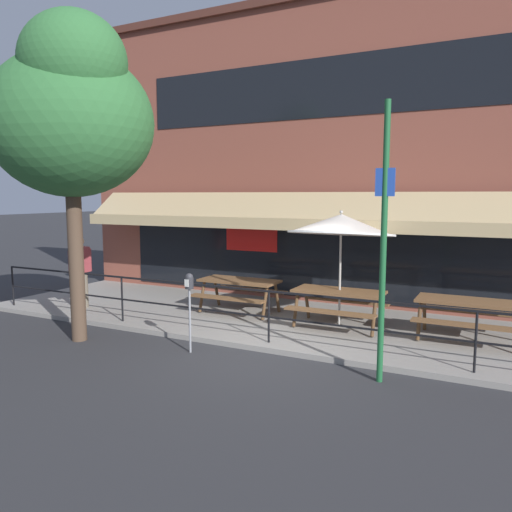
{
  "coord_description": "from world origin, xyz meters",
  "views": [
    {
      "loc": [
        3.78,
        -7.7,
        2.78
      ],
      "look_at": [
        -0.92,
        1.6,
        1.5
      ],
      "focal_mm": 35.0,
      "sensor_mm": 36.0,
      "label": 1
    }
  ],
  "objects_px": {
    "picnic_table_right": "(468,309)",
    "pedestrian_walking": "(80,268)",
    "picnic_table_left": "(239,287)",
    "street_sign_pole": "(384,241)",
    "patio_umbrella_centre": "(341,225)",
    "parking_meter_near": "(189,289)",
    "picnic_table_centre": "(339,298)",
    "street_tree_curbside": "(71,114)"
  },
  "relations": [
    {
      "from": "picnic_table_left",
      "to": "street_sign_pole",
      "type": "height_order",
      "value": "street_sign_pole"
    },
    {
      "from": "pedestrian_walking",
      "to": "parking_meter_near",
      "type": "distance_m",
      "value": 4.3
    },
    {
      "from": "picnic_table_right",
      "to": "street_sign_pole",
      "type": "relative_size",
      "value": 0.44
    },
    {
      "from": "picnic_table_left",
      "to": "picnic_table_right",
      "type": "distance_m",
      "value": 4.81
    },
    {
      "from": "patio_umbrella_centre",
      "to": "parking_meter_near",
      "type": "height_order",
      "value": "patio_umbrella_centre"
    },
    {
      "from": "picnic_table_centre",
      "to": "street_tree_curbside",
      "type": "height_order",
      "value": "street_tree_curbside"
    },
    {
      "from": "picnic_table_left",
      "to": "parking_meter_near",
      "type": "height_order",
      "value": "parking_meter_near"
    },
    {
      "from": "street_sign_pole",
      "to": "picnic_table_right",
      "type": "bearing_deg",
      "value": 67.58
    },
    {
      "from": "picnic_table_centre",
      "to": "street_tree_curbside",
      "type": "bearing_deg",
      "value": -145.72
    },
    {
      "from": "picnic_table_left",
      "to": "street_tree_curbside",
      "type": "height_order",
      "value": "street_tree_curbside"
    },
    {
      "from": "pedestrian_walking",
      "to": "street_sign_pole",
      "type": "bearing_deg",
      "value": -9.91
    },
    {
      "from": "picnic_table_left",
      "to": "street_sign_pole",
      "type": "relative_size",
      "value": 0.44
    },
    {
      "from": "street_sign_pole",
      "to": "parking_meter_near",
      "type": "bearing_deg",
      "value": -177.94
    },
    {
      "from": "picnic_table_left",
      "to": "picnic_table_right",
      "type": "height_order",
      "value": "same"
    },
    {
      "from": "patio_umbrella_centre",
      "to": "street_tree_curbside",
      "type": "bearing_deg",
      "value": -145.13
    },
    {
      "from": "patio_umbrella_centre",
      "to": "street_sign_pole",
      "type": "distance_m",
      "value": 2.78
    },
    {
      "from": "picnic_table_centre",
      "to": "parking_meter_near",
      "type": "relative_size",
      "value": 1.27
    },
    {
      "from": "patio_umbrella_centre",
      "to": "pedestrian_walking",
      "type": "relative_size",
      "value": 1.4
    },
    {
      "from": "street_tree_curbside",
      "to": "picnic_table_centre",
      "type": "bearing_deg",
      "value": 34.28
    },
    {
      "from": "picnic_table_right",
      "to": "picnic_table_centre",
      "type": "bearing_deg",
      "value": -176.57
    },
    {
      "from": "picnic_table_left",
      "to": "picnic_table_centre",
      "type": "bearing_deg",
      "value": -5.07
    },
    {
      "from": "pedestrian_walking",
      "to": "parking_meter_near",
      "type": "xyz_separation_m",
      "value": [
        4.06,
        -1.41,
        0.09
      ]
    },
    {
      "from": "parking_meter_near",
      "to": "picnic_table_centre",
      "type": "bearing_deg",
      "value": 51.8
    },
    {
      "from": "picnic_table_left",
      "to": "picnic_table_centre",
      "type": "distance_m",
      "value": 2.42
    },
    {
      "from": "patio_umbrella_centre",
      "to": "picnic_table_left",
      "type": "bearing_deg",
      "value": 176.45
    },
    {
      "from": "picnic_table_centre",
      "to": "parking_meter_near",
      "type": "distance_m",
      "value": 3.16
    },
    {
      "from": "picnic_table_left",
      "to": "pedestrian_walking",
      "type": "height_order",
      "value": "pedestrian_walking"
    },
    {
      "from": "patio_umbrella_centre",
      "to": "parking_meter_near",
      "type": "relative_size",
      "value": 1.69
    },
    {
      "from": "picnic_table_left",
      "to": "pedestrian_walking",
      "type": "bearing_deg",
      "value": -160.58
    },
    {
      "from": "street_sign_pole",
      "to": "street_tree_curbside",
      "type": "distance_m",
      "value": 5.98
    },
    {
      "from": "picnic_table_right",
      "to": "pedestrian_walking",
      "type": "height_order",
      "value": "pedestrian_walking"
    },
    {
      "from": "picnic_table_left",
      "to": "picnic_table_right",
      "type": "xyz_separation_m",
      "value": [
        4.81,
        -0.07,
        0.0
      ]
    },
    {
      "from": "picnic_table_centre",
      "to": "picnic_table_right",
      "type": "distance_m",
      "value": 2.41
    },
    {
      "from": "picnic_table_left",
      "to": "patio_umbrella_centre",
      "type": "bearing_deg",
      "value": -3.55
    },
    {
      "from": "picnic_table_right",
      "to": "patio_umbrella_centre",
      "type": "xyz_separation_m",
      "value": [
        -2.41,
        -0.08,
        1.47
      ]
    },
    {
      "from": "picnic_table_right",
      "to": "pedestrian_walking",
      "type": "distance_m",
      "value": 8.5
    },
    {
      "from": "picnic_table_centre",
      "to": "picnic_table_right",
      "type": "relative_size",
      "value": 1.0
    },
    {
      "from": "picnic_table_centre",
      "to": "pedestrian_walking",
      "type": "bearing_deg",
      "value": -170.04
    },
    {
      "from": "picnic_table_left",
      "to": "street_sign_pole",
      "type": "xyz_separation_m",
      "value": [
        3.79,
        -2.56,
        1.41
      ]
    },
    {
      "from": "parking_meter_near",
      "to": "street_sign_pole",
      "type": "xyz_separation_m",
      "value": [
        3.32,
        0.12,
        0.96
      ]
    },
    {
      "from": "picnic_table_right",
      "to": "patio_umbrella_centre",
      "type": "relative_size",
      "value": 0.75
    },
    {
      "from": "picnic_table_centre",
      "to": "patio_umbrella_centre",
      "type": "distance_m",
      "value": 1.48
    }
  ]
}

